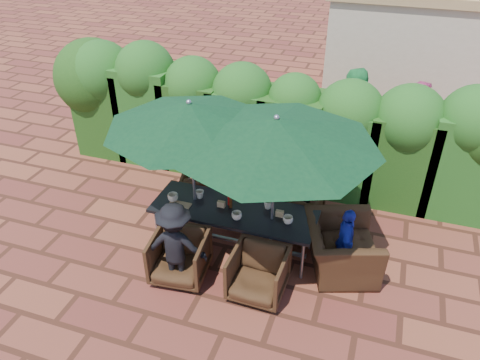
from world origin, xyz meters
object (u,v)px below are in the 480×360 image
(dining_table, at_px, (234,213))
(chair_end_right, at_px, (342,241))
(chair_near_left, at_px, (179,255))
(chair_far_mid, at_px, (250,201))
(umbrella_right, at_px, (276,132))
(umbrella_left, at_px, (190,116))
(chair_near_right, at_px, (258,272))
(chair_far_right, at_px, (299,206))
(chair_far_left, at_px, (203,185))

(dining_table, height_order, chair_end_right, chair_end_right)
(chair_near_left, height_order, chair_end_right, chair_end_right)
(chair_far_mid, bearing_deg, umbrella_right, 133.40)
(umbrella_right, bearing_deg, chair_end_right, 5.53)
(umbrella_left, height_order, chair_end_right, umbrella_left)
(chair_far_mid, distance_m, chair_end_right, 1.86)
(dining_table, relative_size, chair_far_mid, 3.74)
(umbrella_right, height_order, chair_near_right, umbrella_right)
(chair_far_mid, distance_m, chair_near_left, 1.81)
(chair_near_left, height_order, chair_near_right, chair_near_left)
(dining_table, xyz_separation_m, chair_near_right, (0.66, -0.84, -0.28))
(dining_table, relative_size, chair_near_right, 3.26)
(dining_table, height_order, chair_far_right, dining_table)
(chair_near_left, distance_m, chair_end_right, 2.43)
(dining_table, height_order, chair_far_mid, dining_table)
(dining_table, bearing_deg, umbrella_left, 175.24)
(umbrella_left, height_order, chair_far_right, umbrella_left)
(umbrella_right, relative_size, chair_near_left, 3.62)
(chair_far_mid, relative_size, chair_end_right, 0.58)
(dining_table, distance_m, chair_far_right, 1.29)
(chair_far_mid, xyz_separation_m, chair_near_right, (0.65, -1.68, 0.05))
(chair_far_left, distance_m, chair_near_right, 2.45)
(chair_far_mid, relative_size, chair_far_right, 0.93)
(umbrella_left, relative_size, chair_near_left, 3.11)
(dining_table, xyz_separation_m, chair_end_right, (1.69, 0.07, -0.16))
(chair_far_left, distance_m, chair_near_left, 1.93)
(umbrella_left, relative_size, chair_end_right, 2.14)
(umbrella_right, bearing_deg, chair_far_left, 146.76)
(umbrella_left, bearing_deg, umbrella_right, -4.06)
(chair_near_left, xyz_separation_m, chair_end_right, (2.23, 0.95, 0.11))
(chair_far_left, bearing_deg, chair_far_mid, 156.49)
(umbrella_right, xyz_separation_m, chair_near_right, (0.04, -0.81, -1.82))
(umbrella_left, bearing_deg, dining_table, -4.76)
(umbrella_left, distance_m, chair_far_right, 2.55)
(chair_far_mid, bearing_deg, chair_near_right, 119.42)
(chair_near_left, distance_m, chair_near_right, 1.20)
(chair_near_left, bearing_deg, umbrella_right, 29.85)
(umbrella_left, relative_size, chair_far_left, 3.41)
(chair_far_left, height_order, chair_near_right, chair_near_right)
(chair_far_mid, bearing_deg, umbrella_left, 56.83)
(chair_near_right, bearing_deg, dining_table, 129.15)
(dining_table, height_order, chair_far_left, dining_table)
(chair_far_mid, xyz_separation_m, chair_end_right, (1.68, -0.77, 0.17))
(dining_table, distance_m, chair_far_left, 1.41)
(umbrella_left, xyz_separation_m, chair_far_mid, (0.69, 0.78, -1.87))
(umbrella_left, bearing_deg, chair_far_left, 106.12)
(umbrella_left, relative_size, chair_far_mid, 3.67)
(dining_table, xyz_separation_m, umbrella_left, (-0.68, 0.06, 1.54))
(chair_far_right, bearing_deg, chair_end_right, 142.33)
(umbrella_left, xyz_separation_m, chair_end_right, (2.37, 0.01, -1.70))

